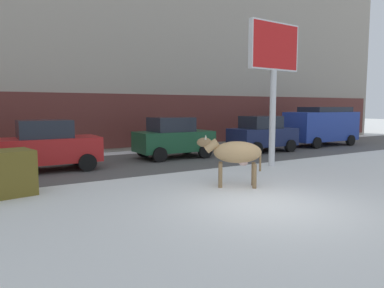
{
  "coord_description": "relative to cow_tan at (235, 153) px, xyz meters",
  "views": [
    {
      "loc": [
        -5.94,
        -6.21,
        2.35
      ],
      "look_at": [
        0.32,
        3.94,
        1.1
      ],
      "focal_mm": 33.62,
      "sensor_mm": 36.0,
      "label": 1
    }
  ],
  "objects": [
    {
      "name": "ground_plane",
      "position": [
        -0.59,
        -1.98,
        -0.99
      ],
      "size": [
        120.0,
        120.0,
        0.0
      ],
      "primitive_type": "plane",
      "color": "white"
    },
    {
      "name": "road_strip",
      "position": [
        -0.59,
        5.67,
        -0.99
      ],
      "size": [
        60.0,
        5.6,
        0.01
      ],
      "primitive_type": "cube",
      "color": "#514F4C",
      "rests_on": "ground"
    },
    {
      "name": "building_facade",
      "position": [
        -0.59,
        12.68,
        5.49
      ],
      "size": [
        44.0,
        6.1,
        13.0
      ],
      "color": "#A39989",
      "rests_on": "ground"
    },
    {
      "name": "cow_tan",
      "position": [
        0.0,
        0.0,
        0.0
      ],
      "size": [
        1.77,
        1.47,
        1.54
      ],
      "color": "tan",
      "rests_on": "ground"
    },
    {
      "name": "billboard",
      "position": [
        3.58,
        2.15,
        3.32
      ],
      "size": [
        2.53,
        0.34,
        5.56
      ],
      "color": "silver",
      "rests_on": "ground"
    },
    {
      "name": "car_red_hatchback",
      "position": [
        -4.15,
        5.65,
        -0.07
      ],
      "size": [
        3.53,
        1.98,
        1.86
      ],
      "color": "red",
      "rests_on": "ground"
    },
    {
      "name": "car_darkgreen_hatchback",
      "position": [
        1.32,
        6.16,
        -0.07
      ],
      "size": [
        3.53,
        1.98,
        1.86
      ],
      "color": "#194C2D",
      "rests_on": "ground"
    },
    {
      "name": "car_navy_hatchback",
      "position": [
        6.35,
        5.72,
        -0.07
      ],
      "size": [
        3.53,
        1.98,
        1.86
      ],
      "color": "#19234C",
      "rests_on": "ground"
    },
    {
      "name": "car_blue_van",
      "position": [
        11.46,
        6.09,
        0.25
      ],
      "size": [
        4.64,
        2.19,
        2.32
      ],
      "color": "#233D9E",
      "rests_on": "ground"
    },
    {
      "name": "pedestrian_near_billboard",
      "position": [
        4.1,
        9.03,
        -0.11
      ],
      "size": [
        0.36,
        0.24,
        1.73
      ],
      "color": "#282833",
      "rests_on": "ground"
    }
  ]
}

